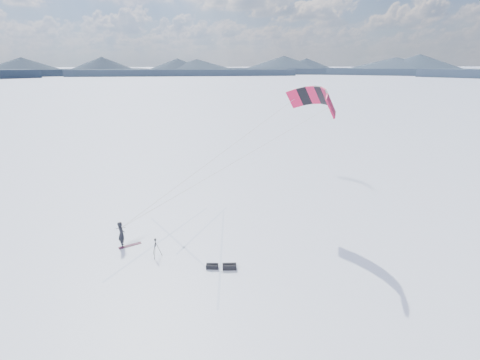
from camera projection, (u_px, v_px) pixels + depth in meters
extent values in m
plane|color=white|center=(168.00, 257.00, 20.07)|extent=(1800.00, 1800.00, 0.00)
cube|color=#1E2939|center=(404.00, 72.00, 290.85)|extent=(147.80, 124.57, 6.30)
cone|color=#1E2939|center=(404.00, 68.00, 289.84)|extent=(89.40, 89.40, 8.00)
cube|color=#1E2939|center=(285.00, 71.00, 318.97)|extent=(156.56, 89.15, 6.30)
cone|color=#1E2939|center=(286.00, 68.00, 317.96)|extent=(80.64, 80.64, 8.00)
cube|color=#1E2939|center=(176.00, 71.00, 317.74)|extent=(150.00, 45.00, 6.30)
cone|color=#1E2939|center=(176.00, 68.00, 316.73)|extent=(64.00, 64.00, 8.00)
cube|color=#1E2939|center=(55.00, 72.00, 287.26)|extent=(156.56, 89.15, 6.30)
cone|color=#1E2939|center=(55.00, 68.00, 286.25)|extent=(80.64, 80.64, 8.00)
cube|color=silver|center=(52.00, 314.00, 15.53)|extent=(6.00, 0.12, 0.01)
cube|color=silver|center=(102.00, 280.00, 17.95)|extent=(3.52, 7.29, 0.01)
cube|color=silver|center=(141.00, 254.00, 20.37)|extent=(6.45, 7.79, 0.01)
cube|color=silver|center=(171.00, 234.00, 22.79)|extent=(11.66, 3.07, 0.01)
imported|color=black|center=(123.00, 246.00, 21.32)|extent=(0.58, 0.69, 1.61)
cube|color=maroon|center=(130.00, 245.00, 21.33)|extent=(1.36, 0.76, 0.04)
cylinder|color=black|center=(159.00, 249.00, 20.04)|extent=(0.34, 0.09, 0.98)
cylinder|color=black|center=(154.00, 248.00, 20.08)|extent=(0.24, 0.28, 0.98)
cylinder|color=black|center=(155.00, 251.00, 19.84)|extent=(0.14, 0.33, 0.98)
cylinder|color=black|center=(156.00, 244.00, 19.88)|extent=(0.03, 0.03, 0.31)
cube|color=black|center=(155.00, 241.00, 19.81)|extent=(0.07, 0.07, 0.04)
cube|color=black|center=(155.00, 240.00, 19.79)|extent=(0.13, 0.10, 0.09)
cylinder|color=black|center=(155.00, 239.00, 19.86)|extent=(0.06, 0.09, 0.06)
cube|color=black|center=(229.00, 267.00, 18.89)|extent=(0.79, 0.45, 0.28)
cylinder|color=black|center=(229.00, 264.00, 18.84)|extent=(0.72, 0.16, 0.07)
cube|color=black|center=(212.00, 266.00, 18.96)|extent=(0.70, 0.44, 0.24)
cylinder|color=black|center=(212.00, 264.00, 18.91)|extent=(0.62, 0.19, 0.07)
cube|color=#BC123C|center=(331.00, 106.00, 20.18)|extent=(1.08, 0.87, 1.43)
cube|color=black|center=(330.00, 101.00, 20.84)|extent=(0.93, 0.93, 1.36)
cube|color=#BC123C|center=(327.00, 97.00, 21.58)|extent=(0.77, 0.95, 1.27)
cube|color=black|center=(321.00, 95.00, 22.34)|extent=(0.84, 0.95, 1.18)
cube|color=#BC123C|center=(314.00, 95.00, 23.09)|extent=(1.00, 0.93, 1.27)
cube|color=black|center=(305.00, 96.00, 23.77)|extent=(1.14, 0.86, 1.36)
cube|color=#BC123C|center=(295.00, 99.00, 24.35)|extent=(1.25, 0.76, 1.43)
cylinder|color=#9B9B9F|center=(224.00, 168.00, 20.56)|extent=(12.58, 0.56, 7.09)
cylinder|color=#9B9B9F|center=(214.00, 158.00, 22.65)|extent=(11.93, 4.07, 7.09)
cylinder|color=black|center=(121.00, 228.00, 20.94)|extent=(0.55, 0.11, 0.03)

